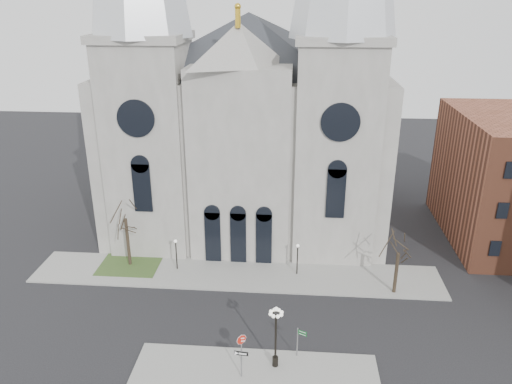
# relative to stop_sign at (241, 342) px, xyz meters

# --- Properties ---
(ground) EXTENTS (160.00, 160.00, 0.00)m
(ground) POSITION_rel_stop_sign_xyz_m (-1.89, 1.37, -1.82)
(ground) COLOR black
(ground) RESTS_ON ground
(sidewalk_far) EXTENTS (40.00, 6.00, 0.14)m
(sidewalk_far) POSITION_rel_stop_sign_xyz_m (-1.89, 12.37, -1.75)
(sidewalk_far) COLOR gray
(sidewalk_far) RESTS_ON ground
(grass_patch) EXTENTS (6.00, 5.00, 0.18)m
(grass_patch) POSITION_rel_stop_sign_xyz_m (-12.89, 13.37, -1.73)
(grass_patch) COLOR #314E21
(grass_patch) RESTS_ON ground
(cathedral) EXTENTS (33.00, 26.66, 54.00)m
(cathedral) POSITION_rel_stop_sign_xyz_m (-1.89, 24.23, 16.66)
(cathedral) COLOR gray
(cathedral) RESTS_ON ground
(tree_left) EXTENTS (3.20, 3.20, 7.50)m
(tree_left) POSITION_rel_stop_sign_xyz_m (-12.89, 13.37, 3.76)
(tree_left) COLOR black
(tree_left) RESTS_ON ground
(tree_right) EXTENTS (3.20, 3.20, 6.00)m
(tree_right) POSITION_rel_stop_sign_xyz_m (13.11, 10.37, 2.65)
(tree_right) COLOR black
(tree_right) RESTS_ON ground
(ped_lamp_left) EXTENTS (0.32, 0.32, 3.26)m
(ped_lamp_left) POSITION_rel_stop_sign_xyz_m (-7.89, 12.87, 0.51)
(ped_lamp_left) COLOR black
(ped_lamp_left) RESTS_ON sidewalk_far
(ped_lamp_right) EXTENTS (0.32, 0.32, 3.26)m
(ped_lamp_right) POSITION_rel_stop_sign_xyz_m (4.11, 12.87, 0.51)
(ped_lamp_right) COLOR black
(ped_lamp_right) RESTS_ON sidewalk_far
(stop_sign) EXTENTS (0.82, 0.25, 2.34)m
(stop_sign) POSITION_rel_stop_sign_xyz_m (0.00, 0.00, 0.00)
(stop_sign) COLOR slate
(stop_sign) RESTS_ON sidewalk_near
(globe_lamp) EXTENTS (1.42, 1.42, 5.15)m
(globe_lamp) POSITION_rel_stop_sign_xyz_m (2.55, -0.37, 1.55)
(globe_lamp) COLOR black
(globe_lamp) RESTS_ON sidewalk_near
(one_way_sign) EXTENTS (1.02, 0.15, 2.34)m
(one_way_sign) POSITION_rel_stop_sign_xyz_m (0.17, -1.69, -0.11)
(one_way_sign) COLOR slate
(one_way_sign) RESTS_ON sidewalk_near
(street_name_sign) EXTENTS (0.74, 0.38, 2.51)m
(street_name_sign) POSITION_rel_stop_sign_xyz_m (4.23, 0.84, -0.21)
(street_name_sign) COLOR slate
(street_name_sign) RESTS_ON sidewalk_near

